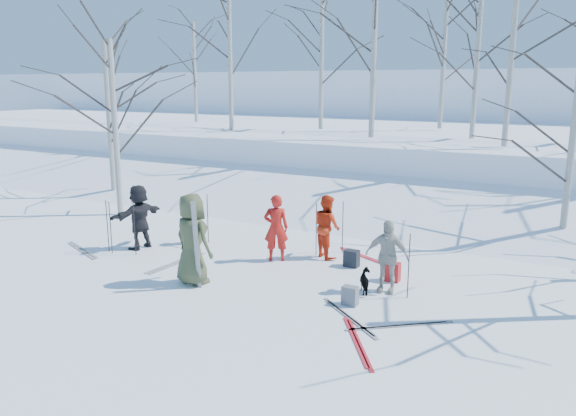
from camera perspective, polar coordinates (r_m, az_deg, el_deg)
The scene contains 39 objects.
ground at distance 12.60m, azimuth -3.37°, elevation -7.08°, with size 120.00×120.00×0.00m, color white.
snow_ramp at distance 18.61m, azimuth 8.32°, elevation -0.24°, with size 70.00×9.50×1.40m, color white.
snow_plateau at distance 27.92m, azimuth 15.84°, elevation 5.45°, with size 70.00×18.00×2.20m, color white.
far_hill at distance 48.45m, azimuth 21.92°, elevation 9.04°, with size 90.00×30.00×6.00m, color white.
skier_olive_center at distance 12.12m, azimuth -9.70°, elevation -3.14°, with size 0.97×0.63×1.98m, color #3C4429.
skier_red_north at distance 13.56m, azimuth -1.22°, elevation -2.02°, with size 0.60×0.39×1.64m, color #B31610.
skier_redor_behind at distance 13.86m, azimuth 3.98°, elevation -1.86°, with size 0.76×0.59×1.57m, color red.
skier_red_seated at distance 15.20m, azimuth -9.38°, elevation -1.80°, with size 0.65×0.38×1.01m, color #B31610.
skier_cream_east at distance 11.72m, azimuth 10.00°, elevation -4.84°, with size 0.90×0.37×1.53m, color beige.
skier_grey_west at distance 15.05m, azimuth -14.87°, elevation -0.87°, with size 1.57×0.50×1.69m, color black.
dog at distance 11.75m, azimuth 7.98°, elevation -7.41°, with size 0.26×0.58×0.49m, color black.
upright_ski_left at distance 11.81m, azimuth -9.23°, elevation -3.74°, with size 0.07×0.02×1.90m, color silver.
upright_ski_right at distance 11.78m, azimuth -9.35°, elevation -3.79°, with size 0.07×0.02×1.90m, color silver.
ski_pair_a at distance 10.60m, azimuth 6.22°, elevation -10.98°, with size 1.63×1.32×0.02m, color silver, non-canonical shape.
ski_pair_b at distance 9.68m, azimuth 7.07°, elevation -13.39°, with size 1.23×1.69×0.02m, color red, non-canonical shape.
ski_pair_c at distance 13.80m, azimuth -11.29°, elevation -5.50°, with size 0.31×1.91×0.02m, color silver, non-canonical shape.
ski_pair_d at distance 15.49m, azimuth -20.18°, elevation -4.05°, with size 1.84×0.89×0.02m, color silver, non-canonical shape.
ski_pair_e at distance 14.12m, azimuth 7.88°, elevation -4.96°, with size 1.79×1.03×0.02m, color red, non-canonical shape.
ski_pair_f at distance 10.40m, azimuth 11.29°, elevation -11.65°, with size 1.60×1.36×0.02m, color silver, non-canonical shape.
ski_pole_a at distance 11.48m, azimuth 12.17°, elevation -5.80°, with size 0.02×0.02×1.34m, color black.
ski_pole_b at distance 13.98m, azimuth 2.88°, elevation -2.21°, with size 0.02×0.02×1.34m, color black.
ski_pole_c at distance 14.83m, azimuth -17.58°, elevation -1.93°, with size 0.02×0.02×1.34m, color black.
ski_pole_d at distance 15.27m, azimuth -8.16°, elevation -1.06°, with size 0.02×0.02×1.34m, color black.
ski_pole_e at distance 14.28m, azimuth 5.58°, elevation -1.95°, with size 0.02×0.02×1.34m, color black.
ski_pole_f at distance 15.02m, azimuth -17.87°, elevation -1.77°, with size 0.02×0.02×1.34m, color black.
ski_pole_g at distance 14.54m, azimuth -15.33°, elevation -2.08°, with size 0.02×0.02×1.34m, color black.
backpack_red at distance 12.52m, azimuth 10.57°, elevation -6.40°, with size 0.32×0.22×0.42m, color #AF1B1B.
backpack_grey at distance 11.11m, azimuth 6.31°, elevation -8.85°, with size 0.30×0.20×0.38m, color slate.
backpack_dark at distance 13.34m, azimuth 6.47°, elevation -5.11°, with size 0.34×0.24×0.40m, color black.
birch_plateau_a at distance 30.81m, azimuth -9.46°, elevation 13.40°, with size 4.20×4.20×5.14m, color silver, non-canonical shape.
birch_plateau_c at distance 22.19m, azimuth 18.59°, elevation 13.19°, with size 4.13×4.13×5.04m, color silver, non-canonical shape.
birch_plateau_d at distance 25.69m, azimuth 3.41°, elevation 14.28°, with size 4.53×4.53×5.62m, color silver, non-canonical shape.
birch_plateau_e at distance 21.90m, azimuth 8.72°, elevation 15.78°, with size 5.24×5.24×6.62m, color silver, non-canonical shape.
birch_plateau_g at distance 25.92m, azimuth -5.92°, elevation 15.24°, with size 5.18×5.18×6.54m, color silver, non-canonical shape.
birch_plateau_h at distance 19.91m, azimuth 21.73°, elevation 13.73°, with size 4.43×4.43×5.47m, color silver, non-canonical shape.
birch_plateau_i at distance 26.89m, azimuth 15.51°, elevation 14.15°, with size 4.77×4.77×5.96m, color silver, non-canonical shape.
birch_edge_a at distance 18.88m, azimuth -17.15°, elevation 7.63°, with size 4.50×4.50×5.58m, color silver, non-canonical shape.
birch_edge_d at distance 21.99m, azimuth -17.70°, elevation 8.42°, with size 4.61×4.61×5.73m, color silver, non-canonical shape.
birch_edge_e at distance 16.00m, azimuth 26.81°, elevation 4.90°, with size 4.06×4.06×4.94m, color silver, non-canonical shape.
Camera 1 is at (6.44, -9.97, 4.23)m, focal length 35.00 mm.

